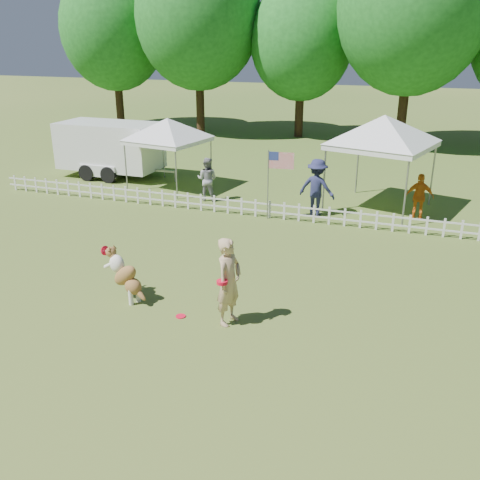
{
  "coord_description": "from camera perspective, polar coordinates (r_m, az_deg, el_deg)",
  "views": [
    {
      "loc": [
        4.47,
        -9.41,
        5.73
      ],
      "look_at": [
        0.46,
        2.0,
        1.1
      ],
      "focal_mm": 40.0,
      "sensor_mm": 36.0,
      "label": 1
    }
  ],
  "objects": [
    {
      "name": "dog",
      "position": [
        12.49,
        -12.1,
        -3.75
      ],
      "size": [
        1.25,
        0.75,
        1.22
      ],
      "primitive_type": null,
      "rotation": [
        0.0,
        0.0,
        -0.33
      ],
      "color": "brown",
      "rests_on": "ground"
    },
    {
      "name": "tree_far_left",
      "position": [
        36.96,
        -13.22,
        20.07
      ],
      "size": [
        6.6,
        6.6,
        11.0
      ],
      "primitive_type": null,
      "color": "#1A5E1D",
      "rests_on": "ground"
    },
    {
      "name": "tree_center_left",
      "position": [
        32.79,
        6.58,
        19.36
      ],
      "size": [
        6.0,
        6.0,
        9.8
      ],
      "primitive_type": null,
      "color": "#1A5E1D",
      "rests_on": "ground"
    },
    {
      "name": "cargo_trailer",
      "position": [
        23.98,
        -13.66,
        9.41
      ],
      "size": [
        5.37,
        2.41,
        2.35
      ],
      "primitive_type": null,
      "rotation": [
        0.0,
        0.0,
        -0.01
      ],
      "color": "white",
      "rests_on": "ground"
    },
    {
      "name": "ground",
      "position": [
        11.89,
        -5.33,
        -7.96
      ],
      "size": [
        120.0,
        120.0,
        0.0
      ],
      "primitive_type": "plane",
      "color": "#2F561B",
      "rests_on": "ground"
    },
    {
      "name": "handler",
      "position": [
        11.13,
        -1.19,
        -4.46
      ],
      "size": [
        0.6,
        0.78,
        1.91
      ],
      "primitive_type": "imported",
      "rotation": [
        0.0,
        0.0,
        1.34
      ],
      "color": "tan",
      "rests_on": "ground"
    },
    {
      "name": "spectator_b",
      "position": [
        18.24,
        8.19,
        5.57
      ],
      "size": [
        1.35,
        0.91,
        1.93
      ],
      "primitive_type": "imported",
      "rotation": [
        0.0,
        0.0,
        2.97
      ],
      "color": "#23264B",
      "rests_on": "ground"
    },
    {
      "name": "canopy_tent_left",
      "position": [
        21.56,
        -7.59,
        9.05
      ],
      "size": [
        3.04,
        3.04,
        2.71
      ],
      "primitive_type": null,
      "rotation": [
        0.0,
        0.0,
        -0.18
      ],
      "color": "white",
      "rests_on": "ground"
    },
    {
      "name": "spectator_a",
      "position": [
        19.81,
        -3.52,
        6.49
      ],
      "size": [
        0.8,
        0.64,
        1.6
      ],
      "primitive_type": "imported",
      "rotation": [
        0.0,
        0.0,
        3.18
      ],
      "color": "gray",
      "rests_on": "ground"
    },
    {
      "name": "spectator_c",
      "position": [
        18.64,
        18.61,
        4.4
      ],
      "size": [
        0.93,
        0.44,
        1.54
      ],
      "primitive_type": "imported",
      "rotation": [
        0.0,
        0.0,
        3.21
      ],
      "color": "orange",
      "rests_on": "ground"
    },
    {
      "name": "picket_fence",
      "position": [
        17.86,
        3.96,
        3.19
      ],
      "size": [
        22.0,
        0.08,
        0.6
      ],
      "primitive_type": null,
      "color": "silver",
      "rests_on": "ground"
    },
    {
      "name": "tree_left",
      "position": [
        33.72,
        -4.47,
        21.34
      ],
      "size": [
        7.4,
        7.4,
        12.0
      ],
      "primitive_type": null,
      "color": "#1A5E1D",
      "rests_on": "ground"
    },
    {
      "name": "canopy_tent_right",
      "position": [
        19.29,
        14.76,
        7.87
      ],
      "size": [
        3.8,
        3.8,
        3.19
      ],
      "primitive_type": null,
      "rotation": [
        0.0,
        0.0,
        -0.27
      ],
      "color": "white",
      "rests_on": "ground"
    },
    {
      "name": "flag_pole",
      "position": [
        17.63,
        3.0,
        5.88
      ],
      "size": [
        0.89,
        0.19,
        2.31
      ],
      "primitive_type": null,
      "rotation": [
        0.0,
        0.0,
        0.11
      ],
      "color": "gray",
      "rests_on": "ground"
    },
    {
      "name": "tree_center_right",
      "position": [
        30.45,
        17.85,
        21.09
      ],
      "size": [
        7.6,
        7.6,
        12.6
      ],
      "primitive_type": null,
      "color": "#1A5E1D",
      "rests_on": "ground"
    },
    {
      "name": "frisbee_on_turf",
      "position": [
        11.84,
        -6.35,
        -8.08
      ],
      "size": [
        0.24,
        0.24,
        0.02
      ],
      "primitive_type": "cylinder",
      "rotation": [
        0.0,
        0.0,
        0.11
      ],
      "color": "red",
      "rests_on": "ground"
    }
  ]
}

